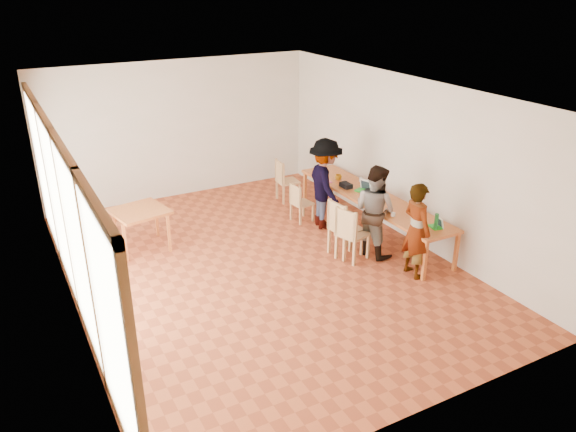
% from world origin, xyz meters
% --- Properties ---
extents(ground, '(8.00, 8.00, 0.00)m').
position_xyz_m(ground, '(0.00, 0.00, 0.00)').
color(ground, '#AE4F2A').
rests_on(ground, ground).
extents(wall_back, '(6.00, 0.10, 3.00)m').
position_xyz_m(wall_back, '(0.00, 4.00, 1.50)').
color(wall_back, beige).
rests_on(wall_back, ground).
extents(wall_front, '(6.00, 0.10, 3.00)m').
position_xyz_m(wall_front, '(0.00, -4.00, 1.50)').
color(wall_front, beige).
rests_on(wall_front, ground).
extents(wall_right, '(0.10, 8.00, 3.00)m').
position_xyz_m(wall_right, '(3.00, 0.00, 1.50)').
color(wall_right, beige).
rests_on(wall_right, ground).
extents(window_wall, '(0.10, 8.00, 3.00)m').
position_xyz_m(window_wall, '(-2.96, 0.00, 1.50)').
color(window_wall, white).
rests_on(window_wall, ground).
extents(ceiling, '(6.00, 8.00, 0.04)m').
position_xyz_m(ceiling, '(0.00, 0.00, 3.02)').
color(ceiling, white).
rests_on(ceiling, wall_back).
extents(communal_table, '(0.80, 4.00, 0.75)m').
position_xyz_m(communal_table, '(2.50, 0.26, 0.70)').
color(communal_table, '#C5682B').
rests_on(communal_table, ground).
extents(side_table, '(0.90, 0.90, 0.75)m').
position_xyz_m(side_table, '(-1.56, 1.70, 0.67)').
color(side_table, '#C5682B').
rests_on(side_table, ground).
extents(chair_near, '(0.58, 0.58, 0.53)m').
position_xyz_m(chair_near, '(1.47, -0.51, 0.61)').
color(chair_near, tan).
rests_on(chair_near, ground).
extents(chair_mid, '(0.54, 0.54, 0.55)m').
position_xyz_m(chair_mid, '(1.46, -0.28, 0.63)').
color(chair_mid, tan).
rests_on(chair_mid, ground).
extents(chair_far, '(0.41, 0.41, 0.42)m').
position_xyz_m(chair_far, '(1.53, 1.37, 0.49)').
color(chair_far, tan).
rests_on(chair_far, ground).
extents(chair_empty, '(0.46, 0.46, 0.49)m').
position_xyz_m(chair_empty, '(1.80, 2.52, 0.57)').
color(chair_empty, tan).
rests_on(chair_empty, ground).
extents(chair_spare, '(0.45, 0.45, 0.46)m').
position_xyz_m(chair_spare, '(-2.41, 1.81, 0.52)').
color(chair_spare, tan).
rests_on(chair_spare, ground).
extents(person_near, '(0.41, 0.60, 1.62)m').
position_xyz_m(person_near, '(2.14, -1.44, 0.81)').
color(person_near, gray).
rests_on(person_near, ground).
extents(person_mid, '(0.81, 0.93, 1.65)m').
position_xyz_m(person_mid, '(2.01, -0.48, 0.83)').
color(person_mid, gray).
rests_on(person_mid, ground).
extents(person_far, '(0.88, 1.27, 1.79)m').
position_xyz_m(person_far, '(1.86, 0.93, 0.90)').
color(person_far, gray).
rests_on(person_far, ground).
extents(laptop_near, '(0.22, 0.24, 0.18)m').
position_xyz_m(laptop_near, '(2.61, -1.41, 0.80)').
color(laptop_near, green).
rests_on(laptop_near, communal_table).
extents(laptop_mid, '(0.28, 0.30, 0.22)m').
position_xyz_m(laptop_mid, '(2.44, 0.03, 0.81)').
color(laptop_mid, green).
rests_on(laptop_mid, communal_table).
extents(laptop_far, '(0.30, 0.32, 0.22)m').
position_xyz_m(laptop_far, '(2.54, 0.57, 0.81)').
color(laptop_far, green).
rests_on(laptop_far, communal_table).
extents(yellow_mug, '(0.18, 0.18, 0.11)m').
position_xyz_m(yellow_mug, '(2.44, 1.34, 0.81)').
color(yellow_mug, '#C77A0D').
rests_on(yellow_mug, communal_table).
extents(green_bottle, '(0.07, 0.07, 0.28)m').
position_xyz_m(green_bottle, '(2.53, -1.46, 0.89)').
color(green_bottle, '#1D7432').
rests_on(green_bottle, communal_table).
extents(clear_glass, '(0.07, 0.07, 0.09)m').
position_xyz_m(clear_glass, '(2.80, 1.05, 0.80)').
color(clear_glass, silver).
rests_on(clear_glass, communal_table).
extents(condiment_cup, '(0.08, 0.08, 0.06)m').
position_xyz_m(condiment_cup, '(2.26, -0.68, 0.78)').
color(condiment_cup, white).
rests_on(condiment_cup, communal_table).
extents(pink_phone, '(0.05, 0.10, 0.01)m').
position_xyz_m(pink_phone, '(2.22, 1.31, 0.76)').
color(pink_phone, '#D23C86').
rests_on(pink_phone, communal_table).
extents(black_pouch, '(0.16, 0.26, 0.09)m').
position_xyz_m(black_pouch, '(2.34, 0.90, 0.80)').
color(black_pouch, black).
rests_on(black_pouch, communal_table).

